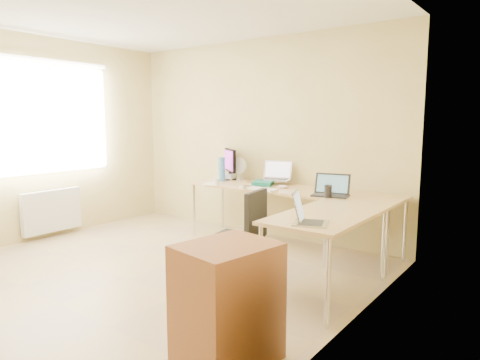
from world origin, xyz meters
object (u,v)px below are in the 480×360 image
Objects in this scene: desk_fan at (240,170)px; desk_main at (289,218)px; water_bottle at (222,169)px; monitor at (230,164)px; laptop_black at (331,185)px; mug at (216,181)px; office_chair at (235,233)px; keyboard at (258,189)px; laptop_center at (276,171)px; cabinet at (227,307)px; laptop_return at (311,211)px; desk_return at (327,254)px.

desk_main is at bearing -28.36° from desk_fan.
water_bottle reaches higher than desk_main.
monitor is 1.31× the size of laptop_black.
desk_fan is (0.00, 0.49, 0.10)m from mug.
monitor is 0.53× the size of office_chair.
mug is at bearing 171.39° from laptop_black.
keyboard is 5.41× the size of mug.
desk_fan is (-0.59, 0.03, -0.03)m from laptop_center.
mug is (-0.89, -0.29, 0.41)m from desk_main.
cabinet is (1.84, -2.58, -0.51)m from desk_fan.
laptop_return is (1.93, -1.16, 0.06)m from mug.
water_bottle is 2.52m from laptop_return.
keyboard is 1.73m from laptop_return.
water_bottle is (-0.79, 0.29, 0.15)m from keyboard.
cabinet is (-0.09, -0.94, -0.47)m from laptop_return.
mug is (-1.51, -0.09, -0.08)m from laptop_black.
keyboard is 1.55× the size of water_bottle.
cabinet reaches higher than keyboard.
laptop_center is (-0.30, 0.17, 0.54)m from desk_main.
office_chair is at bearing -70.14° from desk_fan.
monitor is at bearing 163.89° from laptop_center.
desk_fan is at bearing 28.74° from laptop_return.
laptop_center is (-1.28, 1.17, 0.54)m from desk_return.
monitor is at bearing 169.47° from desk_main.
cabinet is (1.98, -2.37, -0.53)m from water_bottle.
keyboard is 1.57× the size of laptop_return.
cabinet is at bearing -91.03° from desk_return.
office_chair is (1.25, -1.33, -0.39)m from water_bottle.
desk_return is 2.63× the size of monitor.
laptop_center reaches higher than laptop_return.
desk_main and desk_return have the same top height.
keyboard reaches higher than desk_main.
desk_main is at bearing 89.26° from office_chair.
office_chair reaches higher than cabinet.
desk_main is 1.37m from office_chair.
laptop_return is (2.10, -1.64, -0.11)m from monitor.
office_chair reaches higher than keyboard.
keyboard is (-0.87, -0.10, -0.11)m from laptop_black.
water_bottle reaches higher than laptop_return.
mug reaches higher than keyboard.
monitor is 0.54m from mug.
laptop_black is at bearing -17.53° from desk_main.
water_bottle is at bearing 161.50° from laptop_black.
keyboard is at bearing -53.43° from desk_fan.
water_bottle reaches higher than office_chair.
desk_fan is (0.14, 0.21, -0.02)m from water_bottle.
laptop_return is 0.90m from office_chair.
desk_return is at bearing 14.58° from office_chair.
laptop_black is 0.41× the size of office_chair.
office_chair is 1.12× the size of cabinet.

